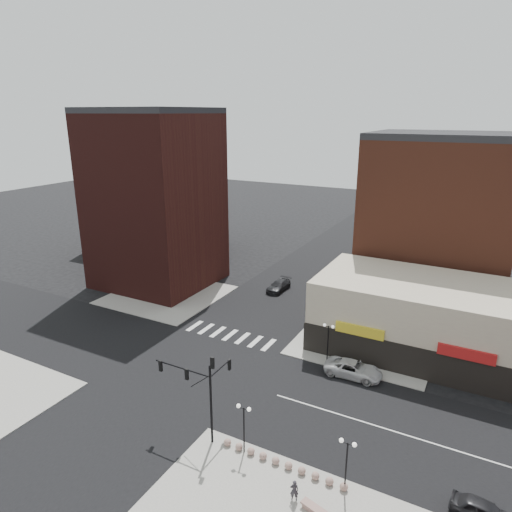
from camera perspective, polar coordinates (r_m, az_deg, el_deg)
The scene contains 19 objects.
ground at distance 48.79m, azimuth -8.30°, elevation -13.70°, with size 240.00×240.00×0.00m, color black.
road_ew at distance 48.79m, azimuth -8.30°, elevation -13.69°, with size 200.00×14.00×0.02m, color black.
road_ns at distance 48.79m, azimuth -8.30°, elevation -13.69°, with size 14.00×200.00×0.02m, color black.
sidewalk_nw at distance 67.07m, azimuth -11.04°, elevation -4.78°, with size 15.00×15.00×0.12m, color gray.
sidewalk_ne at distance 54.96m, azimuth 13.66°, elevation -10.17°, with size 15.00×15.00×0.12m, color gray.
building_nw at distance 69.32m, azimuth -12.48°, elevation 6.61°, with size 16.00×15.00×25.00m, color #3B1512.
building_nw_low at distance 90.44m, azimuth -12.20°, elevation 4.91°, with size 20.00×18.00×12.00m, color #3B1512.
building_ne_midrise at distance 64.55m, azimuth 21.70°, elevation 3.62°, with size 18.00×15.00×22.00m, color brown.
building_ne_row at distance 53.06m, azimuth 20.90°, elevation -8.03°, with size 24.20×12.20×8.00m.
traffic_signal at distance 37.17m, azimuth -6.67°, elevation -15.51°, with size 5.59×3.09×7.77m.
street_lamp_se_a at distance 36.33m, azimuth -1.54°, elevation -19.47°, with size 1.22×0.32×4.16m.
street_lamp_se_b at distance 33.95m, azimuth 11.32°, elevation -22.97°, with size 1.22×0.32×4.16m.
street_lamp_ne at distance 48.50m, azimuth 9.03°, elevation -9.49°, with size 1.22×0.32×4.16m.
bollard_row at distance 37.03m, azimuth 3.27°, elevation -24.43°, with size 10.03×0.58×0.58m.
white_suv at distance 47.64m, azimuth 12.07°, elevation -13.66°, with size 2.61×5.65×1.57m, color silver.
dark_sedan_east at distance 36.60m, azimuth 26.61°, elevation -26.64°, with size 1.65×4.10×1.40m, color black.
dark_sedan_north at distance 67.36m, azimuth 2.85°, elevation -3.74°, with size 2.06×5.07×1.47m, color black.
pedestrian at distance 34.51m, azimuth 4.81°, elevation -27.16°, with size 0.58×0.38×1.59m, color #29272D.
stone_bench at distance 34.30m, azimuth 7.36°, elevation -28.94°, with size 2.05×1.08×0.46m.
Camera 1 is at (25.48, -33.14, 25.16)m, focal length 32.00 mm.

